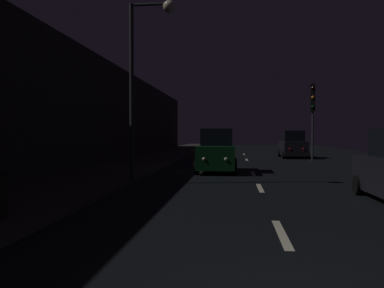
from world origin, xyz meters
The scene contains 8 objects.
ground centered at (0.00, 24.50, -0.01)m, with size 25.90×84.00×0.02m, color black.
sidewalk_left centered at (-6.75, 24.50, 0.07)m, with size 4.40×84.00×0.15m, color #33302D.
building_facade_left centered at (-9.35, 21.00, 3.30)m, with size 0.80×63.00×6.60m, color #2D2B28.
lane_centerline centered at (0.00, 16.77, 0.01)m, with size 0.16×31.82×0.01m.
traffic_light_far_right centered at (4.45, 23.82, 3.87)m, with size 0.35×0.48×5.29m.
streetlamp_overhead centered at (-4.17, 10.13, 4.49)m, with size 1.70×0.44×6.70m.
car_approaching_headlights centered at (-1.72, 15.10, 0.96)m, with size 1.92×4.16×2.10m.
car_parked_right_far centered at (3.65, 27.52, 0.97)m, with size 1.94×4.20×2.12m.
Camera 1 is at (-0.86, -4.44, 1.82)m, focal length 37.66 mm.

